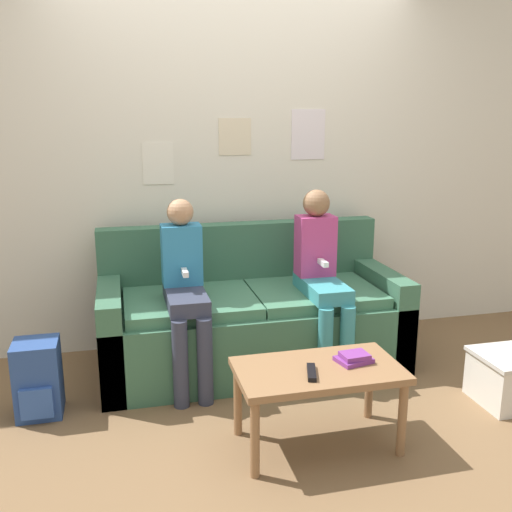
% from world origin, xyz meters
% --- Properties ---
extents(ground_plane, '(10.00, 10.00, 0.00)m').
position_xyz_m(ground_plane, '(0.00, 0.00, 0.00)').
color(ground_plane, brown).
extents(wall_back, '(8.00, 0.06, 2.60)m').
position_xyz_m(wall_back, '(0.00, 1.04, 1.30)').
color(wall_back, silver).
rests_on(wall_back, ground_plane).
extents(couch, '(1.94, 0.83, 0.90)m').
position_xyz_m(couch, '(0.00, 0.53, 0.31)').
color(couch, '#38664C').
rests_on(couch, ground_plane).
extents(coffee_table, '(0.82, 0.46, 0.42)m').
position_xyz_m(coffee_table, '(0.10, -0.50, 0.36)').
color(coffee_table, '#8E6642').
rests_on(coffee_table, ground_plane).
extents(person_left, '(0.24, 0.57, 1.14)m').
position_xyz_m(person_left, '(-0.45, 0.33, 0.64)').
color(person_left, '#33384C').
rests_on(person_left, ground_plane).
extents(person_right, '(0.24, 0.57, 1.17)m').
position_xyz_m(person_right, '(0.41, 0.34, 0.66)').
color(person_right, teal).
rests_on(person_right, ground_plane).
extents(tv_remote, '(0.09, 0.17, 0.02)m').
position_xyz_m(tv_remote, '(0.04, -0.56, 0.43)').
color(tv_remote, black).
rests_on(tv_remote, coffee_table).
extents(book_stack, '(0.19, 0.16, 0.05)m').
position_xyz_m(book_stack, '(0.29, -0.48, 0.44)').
color(book_stack, '#7A3389').
rests_on(book_stack, coffee_table).
extents(storage_box, '(0.36, 0.37, 0.30)m').
position_xyz_m(storage_box, '(1.32, -0.35, 0.15)').
color(storage_box, silver).
rests_on(storage_box, ground_plane).
extents(backpack, '(0.24, 0.26, 0.43)m').
position_xyz_m(backpack, '(-1.30, 0.15, 0.21)').
color(backpack, '#284789').
rests_on(backpack, ground_plane).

